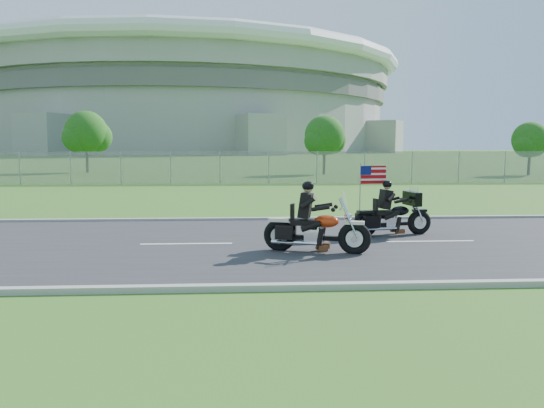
{
  "coord_description": "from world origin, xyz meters",
  "views": [
    {
      "loc": [
        -0.65,
        -12.68,
        2.43
      ],
      "look_at": [
        0.07,
        0.0,
        1.0
      ],
      "focal_mm": 35.0,
      "sensor_mm": 36.0,
      "label": 1
    }
  ],
  "objects": [
    {
      "name": "curb_north",
      "position": [
        0.0,
        4.05,
        0.05
      ],
      "size": [
        120.0,
        0.18,
        0.12
      ],
      "primitive_type": "cube",
      "color": "#9E9B93",
      "rests_on": "ground"
    },
    {
      "name": "fence",
      "position": [
        -5.0,
        20.0,
        1.0
      ],
      "size": [
        60.0,
        0.03,
        2.0
      ],
      "primitive_type": "cube",
      "color": "gray",
      "rests_on": "ground"
    },
    {
      "name": "curb_south",
      "position": [
        0.0,
        -4.05,
        0.05
      ],
      "size": [
        120.0,
        0.18,
        0.12
      ],
      "primitive_type": "cube",
      "color": "#9E9B93",
      "rests_on": "ground"
    },
    {
      "name": "ground",
      "position": [
        0.0,
        0.0,
        0.0
      ],
      "size": [
        420.0,
        420.0,
        0.0
      ],
      "primitive_type": "plane",
      "color": "#315B1C",
      "rests_on": "ground"
    },
    {
      "name": "motorcycle_lead",
      "position": [
        0.96,
        -1.09,
        0.52
      ],
      "size": [
        2.38,
        1.03,
        1.63
      ],
      "rotation": [
        0.0,
        0.0,
        -0.28
      ],
      "color": "black",
      "rests_on": "ground"
    },
    {
      "name": "tree_fence_far",
      "position": [
        22.04,
        28.03,
        2.64
      ],
      "size": [
        3.08,
        2.87,
        4.2
      ],
      "color": "#382316",
      "rests_on": "ground"
    },
    {
      "name": "road",
      "position": [
        0.0,
        0.0,
        0.02
      ],
      "size": [
        120.0,
        8.0,
        0.04
      ],
      "primitive_type": "cube",
      "color": "#28282B",
      "rests_on": "ground"
    },
    {
      "name": "tree_fence_near",
      "position": [
        6.04,
        30.04,
        2.97
      ],
      "size": [
        3.52,
        3.28,
        4.75
      ],
      "color": "#382316",
      "rests_on": "ground"
    },
    {
      "name": "tree_fence_mid",
      "position": [
        -13.95,
        34.04,
        3.3
      ],
      "size": [
        3.96,
        3.69,
        5.3
      ],
      "color": "#382316",
      "rests_on": "ground"
    },
    {
      "name": "motorcycle_follow",
      "position": [
        3.32,
        1.0,
        0.52
      ],
      "size": [
        2.22,
        0.87,
        1.86
      ],
      "rotation": [
        0.0,
        0.0,
        0.17
      ],
      "color": "black",
      "rests_on": "ground"
    },
    {
      "name": "stadium",
      "position": [
        -20.0,
        170.0,
        15.58
      ],
      "size": [
        140.4,
        140.4,
        29.2
      ],
      "color": "#A3A099",
      "rests_on": "ground"
    }
  ]
}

